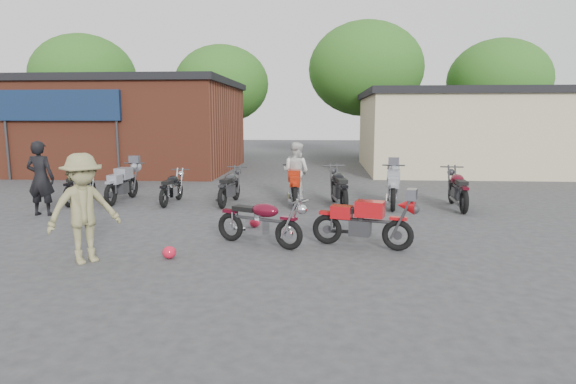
# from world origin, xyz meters

# --- Properties ---
(ground) EXTENTS (90.00, 90.00, 0.00)m
(ground) POSITION_xyz_m (0.00, 0.00, 0.00)
(ground) COLOR #303032
(brick_building) EXTENTS (12.00, 8.00, 4.00)m
(brick_building) POSITION_xyz_m (-9.00, 14.00, 2.00)
(brick_building) COLOR brown
(brick_building) RESTS_ON ground
(stucco_building) EXTENTS (10.00, 8.00, 3.50)m
(stucco_building) POSITION_xyz_m (8.50, 15.00, 1.75)
(stucco_building) COLOR tan
(stucco_building) RESTS_ON ground
(tree_0) EXTENTS (6.56, 6.56, 8.20)m
(tree_0) POSITION_xyz_m (-14.00, 22.00, 4.10)
(tree_0) COLOR #285216
(tree_0) RESTS_ON ground
(tree_1) EXTENTS (5.92, 5.92, 7.40)m
(tree_1) POSITION_xyz_m (-5.00, 22.00, 3.70)
(tree_1) COLOR #285216
(tree_1) RESTS_ON ground
(tree_2) EXTENTS (7.04, 7.04, 8.80)m
(tree_2) POSITION_xyz_m (4.00, 22.00, 4.40)
(tree_2) COLOR #285216
(tree_2) RESTS_ON ground
(tree_3) EXTENTS (6.08, 6.08, 7.60)m
(tree_3) POSITION_xyz_m (12.00, 22.00, 3.80)
(tree_3) COLOR #285216
(tree_3) RESTS_ON ground
(vintage_motorcycle) EXTENTS (1.99, 1.37, 1.10)m
(vintage_motorcycle) POSITION_xyz_m (0.21, 0.62, 0.55)
(vintage_motorcycle) COLOR #500A19
(vintage_motorcycle) RESTS_ON ground
(sportbike) EXTENTS (2.04, 1.18, 1.13)m
(sportbike) POSITION_xyz_m (2.25, 0.62, 0.56)
(sportbike) COLOR red
(sportbike) RESTS_ON ground
(helmet) EXTENTS (0.32, 0.32, 0.23)m
(helmet) POSITION_xyz_m (-1.33, -0.39, 0.12)
(helmet) COLOR red
(helmet) RESTS_ON ground
(person_dark) EXTENTS (0.71, 0.47, 1.95)m
(person_dark) POSITION_xyz_m (-5.86, 3.18, 0.97)
(person_dark) COLOR black
(person_dark) RESTS_ON ground
(person_light) EXTENTS (1.09, 1.00, 1.80)m
(person_light) POSITION_xyz_m (0.62, 5.79, 0.90)
(person_light) COLOR silver
(person_light) RESTS_ON ground
(person_tan) EXTENTS (1.38, 1.40, 1.94)m
(person_tan) POSITION_xyz_m (-2.72, -0.71, 0.97)
(person_tan) COLOR olive
(person_tan) RESTS_ON ground
(row_bike_0) EXTENTS (0.78, 2.03, 1.16)m
(row_bike_0) POSITION_xyz_m (-5.79, 5.05, 0.58)
(row_bike_0) COLOR black
(row_bike_0) RESTS_ON ground
(row_bike_1) EXTENTS (0.74, 2.12, 1.22)m
(row_bike_1) POSITION_xyz_m (-4.62, 5.35, 0.61)
(row_bike_1) COLOR #8F8F9C
(row_bike_1) RESTS_ON ground
(row_bike_2) EXTENTS (0.64, 1.82, 1.05)m
(row_bike_2) POSITION_xyz_m (-3.02, 5.11, 0.52)
(row_bike_2) COLOR black
(row_bike_2) RESTS_ON ground
(row_bike_3) EXTENTS (0.82, 2.02, 1.14)m
(row_bike_3) POSITION_xyz_m (-1.29, 5.16, 0.57)
(row_bike_3) COLOR #232325
(row_bike_3) RESTS_ON ground
(row_bike_4) EXTENTS (0.87, 2.15, 1.21)m
(row_bike_4) POSITION_xyz_m (0.61, 5.28, 0.61)
(row_bike_4) COLOR #A3230D
(row_bike_4) RESTS_ON ground
(row_bike_5) EXTENTS (1.01, 2.20, 1.23)m
(row_bike_5) POSITION_xyz_m (1.90, 4.99, 0.61)
(row_bike_5) COLOR black
(row_bike_5) RESTS_ON ground
(row_bike_6) EXTENTS (0.98, 2.20, 1.23)m
(row_bike_6) POSITION_xyz_m (3.46, 5.15, 0.62)
(row_bike_6) COLOR #9398A0
(row_bike_6) RESTS_ON ground
(row_bike_7) EXTENTS (0.81, 2.13, 1.22)m
(row_bike_7) POSITION_xyz_m (5.21, 4.93, 0.61)
(row_bike_7) COLOR #4A0915
(row_bike_7) RESTS_ON ground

